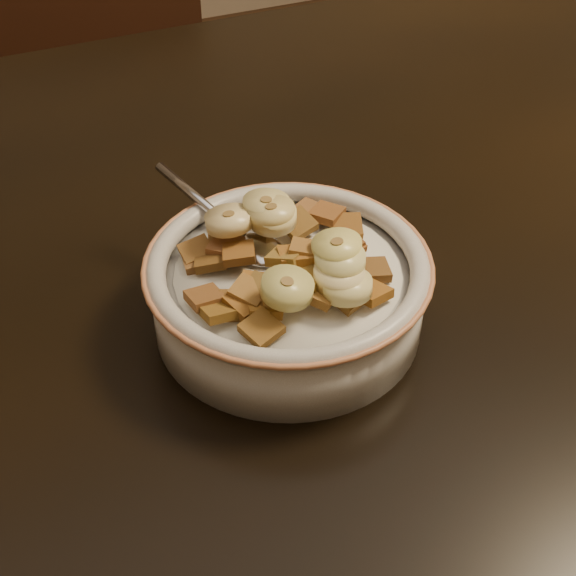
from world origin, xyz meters
name	(u,v)px	position (x,y,z in m)	size (l,w,h in m)	color
table	(353,266)	(0.00, 0.00, 0.73)	(1.40, 0.90, 0.04)	black
chair	(114,144)	(-0.04, 0.70, 0.47)	(0.42, 0.42, 0.94)	black
cereal_bowl	(288,298)	(-0.08, -0.06, 0.77)	(0.18, 0.18, 0.04)	silver
milk	(288,273)	(-0.08, -0.06, 0.79)	(0.15, 0.15, 0.00)	white
spoon	(257,249)	(-0.09, -0.03, 0.80)	(0.03, 0.04, 0.01)	#B9BAC4
cereal_square_0	(264,307)	(-0.11, -0.09, 0.80)	(0.02, 0.02, 0.01)	olive
cereal_square_1	(218,311)	(-0.14, -0.08, 0.80)	(0.02, 0.02, 0.01)	brown
cereal_square_2	(209,256)	(-0.12, -0.03, 0.80)	(0.02, 0.02, 0.01)	olive
cereal_square_3	(199,259)	(-0.13, -0.03, 0.80)	(0.02, 0.02, 0.01)	brown
cereal_square_4	(327,214)	(-0.03, -0.02, 0.80)	(0.02, 0.02, 0.01)	brown
cereal_square_5	(257,287)	(-0.11, -0.07, 0.80)	(0.02, 0.02, 0.01)	#95591C
cereal_square_6	(205,298)	(-0.14, -0.07, 0.80)	(0.02, 0.02, 0.01)	brown
cereal_square_7	(345,246)	(-0.04, -0.06, 0.80)	(0.02, 0.02, 0.01)	brown
cereal_square_8	(239,253)	(-0.11, -0.04, 0.81)	(0.02, 0.02, 0.01)	brown
cereal_square_9	(276,295)	(-0.10, -0.09, 0.80)	(0.02, 0.02, 0.01)	#9C672B
cereal_square_10	(307,212)	(-0.04, -0.01, 0.80)	(0.02, 0.02, 0.01)	brown
cereal_square_11	(347,226)	(-0.03, -0.03, 0.80)	(0.02, 0.02, 0.01)	brown
cereal_square_12	(249,292)	(-0.12, -0.08, 0.81)	(0.02, 0.02, 0.01)	olive
cereal_square_13	(319,293)	(-0.08, -0.10, 0.81)	(0.02, 0.02, 0.01)	#9C642D
cereal_square_14	(373,270)	(-0.03, -0.08, 0.80)	(0.02, 0.02, 0.01)	brown
cereal_square_15	(234,306)	(-0.13, -0.08, 0.80)	(0.02, 0.02, 0.01)	brown
cereal_square_16	(226,246)	(-0.11, -0.03, 0.80)	(0.02, 0.02, 0.01)	brown
cereal_square_17	(265,222)	(-0.08, -0.01, 0.80)	(0.02, 0.02, 0.01)	olive
cereal_square_18	(286,256)	(-0.08, -0.06, 0.81)	(0.02, 0.02, 0.01)	olive
cereal_square_19	(211,260)	(-0.12, -0.03, 0.80)	(0.02, 0.02, 0.01)	brown
cereal_square_20	(298,224)	(-0.06, -0.02, 0.80)	(0.02, 0.02, 0.01)	olive
cereal_square_21	(262,290)	(-0.11, -0.08, 0.81)	(0.02, 0.02, 0.01)	brown
cereal_square_22	(348,296)	(-0.06, -0.10, 0.80)	(0.02, 0.02, 0.01)	brown
cereal_square_23	(344,244)	(-0.04, -0.06, 0.81)	(0.02, 0.02, 0.01)	brown
cereal_square_24	(306,278)	(-0.08, -0.09, 0.81)	(0.02, 0.02, 0.01)	brown
cereal_square_25	(223,240)	(-0.11, -0.01, 0.80)	(0.02, 0.02, 0.01)	brown
cereal_square_26	(371,293)	(-0.05, -0.10, 0.80)	(0.02, 0.02, 0.01)	brown
cereal_square_27	(197,251)	(-0.13, -0.02, 0.80)	(0.02, 0.02, 0.01)	brown
cereal_square_28	(306,250)	(-0.07, -0.07, 0.82)	(0.02, 0.02, 0.01)	brown
cereal_square_29	(245,302)	(-0.12, -0.08, 0.80)	(0.02, 0.02, 0.01)	#9C5E22
cereal_square_30	(295,256)	(-0.08, -0.07, 0.81)	(0.02, 0.02, 0.01)	brown
cereal_square_31	(261,329)	(-0.12, -0.11, 0.80)	(0.02, 0.02, 0.01)	brown
banana_slice_0	(339,276)	(-0.06, -0.09, 0.81)	(0.03, 0.03, 0.01)	#F5DD99
banana_slice_1	(271,213)	(-0.08, -0.03, 0.82)	(0.03, 0.03, 0.01)	#CDC17F
banana_slice_2	(266,206)	(-0.08, -0.02, 0.82)	(0.03, 0.03, 0.01)	#F6E27E
banana_slice_3	(273,217)	(-0.08, -0.03, 0.82)	(0.03, 0.03, 0.01)	#DCBC76
banana_slice_4	(337,248)	(-0.06, -0.08, 0.82)	(0.03, 0.03, 0.01)	#FFF27D
banana_slice_5	(229,220)	(-0.11, -0.02, 0.82)	(0.03, 0.03, 0.01)	#DDC185
banana_slice_6	(346,286)	(-0.06, -0.10, 0.81)	(0.03, 0.03, 0.01)	#D8C57D
banana_slice_7	(340,261)	(-0.06, -0.09, 0.82)	(0.03, 0.03, 0.01)	#F4E897
banana_slice_8	(287,288)	(-0.10, -0.10, 0.82)	(0.03, 0.03, 0.01)	#CBC16D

